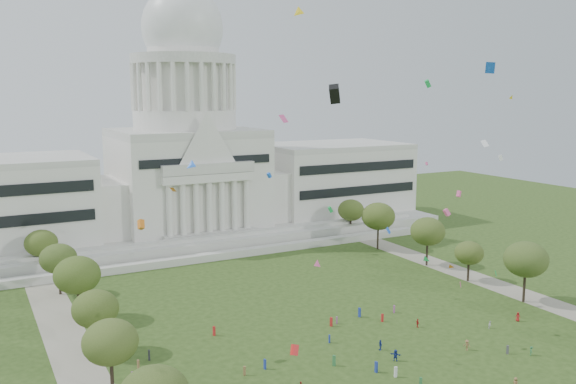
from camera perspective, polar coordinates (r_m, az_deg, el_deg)
ground at (r=105.15m, az=12.14°, el=-16.57°), size 400.00×400.00×0.00m
capitol at (r=196.75m, az=-9.46°, el=2.30°), size 160.00×64.50×91.30m
path_left at (r=112.14m, az=-19.02°, el=-15.18°), size 8.00×160.00×0.04m
path_right at (r=156.64m, az=18.58°, el=-8.14°), size 8.00×160.00×0.04m
row_tree_l_2 at (r=97.75m, az=-16.29°, el=-13.33°), size 8.42×8.42×11.97m
row_tree_r_2 at (r=143.28m, az=21.37°, el=-5.90°), size 9.55×9.55×13.58m
row_tree_l_3 at (r=113.32m, az=-17.58°, el=-10.39°), size 8.12×8.12×11.55m
row_tree_r_3 at (r=155.23m, az=16.59°, el=-5.49°), size 7.01×7.01×9.98m
row_tree_l_4 at (r=130.40m, az=-19.13°, el=-7.35°), size 9.29×9.29×13.21m
row_tree_r_4 at (r=165.99m, az=12.94°, el=-3.62°), size 9.19×9.19×13.06m
row_tree_l_5 at (r=148.30m, az=-20.70°, el=-5.85°), size 8.33×8.33×11.85m
row_tree_r_5 at (r=180.41m, az=8.45°, el=-2.26°), size 9.82×9.82×13.96m
row_tree_l_6 at (r=165.68m, az=-22.10°, el=-4.45°), size 8.19×8.19×11.64m
row_tree_r_6 at (r=196.44m, az=5.91°, el=-1.70°), size 8.42×8.42×11.97m
person_0 at (r=133.50m, az=20.71°, el=-10.86°), size 1.07×1.09×1.90m
person_2 at (r=127.97m, az=18.39°, el=-11.70°), size 0.86×0.75×1.51m
person_3 at (r=116.57m, az=16.40°, el=-13.58°), size 1.10×1.42×1.96m
person_4 at (r=113.42m, az=8.63°, el=-13.96°), size 0.86×1.24×1.93m
person_5 at (r=109.60m, az=10.03°, el=-14.81°), size 1.81×1.93×2.05m
person_6 at (r=105.06m, az=20.51°, el=-16.42°), size 0.64×0.95×1.90m
person_9 at (r=118.16m, az=21.81°, el=-13.64°), size 1.03×1.19×1.64m
person_10 at (r=124.79m, az=12.04°, el=-11.91°), size 0.74×1.10×1.73m
distant_crowd at (r=107.21m, az=1.01°, el=-15.32°), size 61.39×37.02×1.94m
kite_swarm at (r=100.92m, az=8.58°, el=-0.64°), size 93.48×105.62×61.76m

